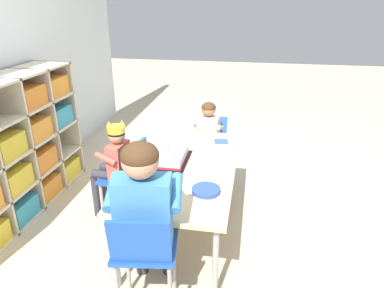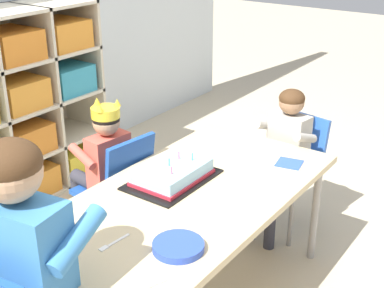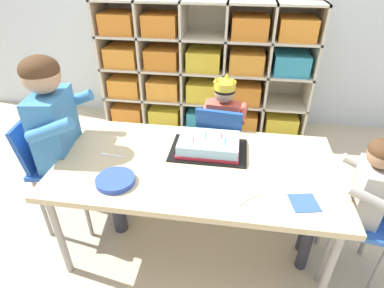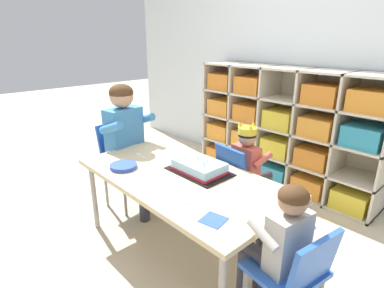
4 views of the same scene
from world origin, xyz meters
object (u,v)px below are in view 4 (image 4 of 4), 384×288
at_px(child_with_crown, 250,162).
at_px(fork_at_table_front_edge, 163,159).
at_px(classroom_chair_guest_side, 293,273).
at_px(classroom_chair_blue, 238,181).
at_px(activity_table, 180,181).
at_px(birthday_cake_on_tray, 199,167).
at_px(adult_helper_seated, 129,134).
at_px(fork_beside_plate_stack, 141,156).
at_px(guest_at_table_side, 279,239).
at_px(fork_near_cake_tray, 102,160).
at_px(fork_by_napkin, 179,202).
at_px(paper_plate_stack, 123,166).
at_px(classroom_chair_adult_side, 122,155).

bearing_deg(child_with_crown, fork_at_table_front_edge, 58.99).
bearing_deg(classroom_chair_guest_side, classroom_chair_blue, -117.06).
height_order(activity_table, birthday_cake_on_tray, birthday_cake_on_tray).
bearing_deg(fork_at_table_front_edge, adult_helper_seated, 39.52).
distance_m(classroom_chair_blue, fork_beside_plate_stack, 0.76).
height_order(child_with_crown, adult_helper_seated, adult_helper_seated).
relative_size(classroom_chair_blue, fork_beside_plate_stack, 5.02).
height_order(activity_table, guest_at_table_side, guest_at_table_side).
distance_m(fork_near_cake_tray, fork_at_table_front_edge, 0.44).
distance_m(guest_at_table_side, fork_by_napkin, 0.55).
xyz_separation_m(activity_table, fork_by_napkin, (0.26, -0.24, 0.04)).
bearing_deg(activity_table, fork_beside_plate_stack, 179.46).
xyz_separation_m(activity_table, birthday_cake_on_tray, (0.05, 0.13, 0.07)).
bearing_deg(fork_at_table_front_edge, birthday_cake_on_tray, -135.33).
height_order(activity_table, paper_plate_stack, paper_plate_stack).
relative_size(activity_table, birthday_cake_on_tray, 3.48).
xyz_separation_m(fork_by_napkin, fork_beside_plate_stack, (-0.72, 0.24, 0.00)).
distance_m(classroom_chair_adult_side, fork_near_cake_tray, 0.42).
distance_m(classroom_chair_adult_side, birthday_cake_on_tray, 0.90).
xyz_separation_m(classroom_chair_guest_side, fork_beside_plate_stack, (-1.34, 0.07, 0.18)).
xyz_separation_m(activity_table, classroom_chair_guest_side, (0.87, -0.07, -0.13)).
xyz_separation_m(classroom_chair_blue, guest_at_table_side, (0.68, -0.55, 0.13)).
xyz_separation_m(classroom_chair_guest_side, fork_by_napkin, (-0.61, -0.17, 0.18)).
xyz_separation_m(birthday_cake_on_tray, fork_at_table_front_edge, (-0.35, -0.04, -0.03)).
bearing_deg(fork_near_cake_tray, guest_at_table_side, 28.68).
height_order(birthday_cake_on_tray, paper_plate_stack, birthday_cake_on_tray).
distance_m(child_with_crown, fork_at_table_front_edge, 0.66).
height_order(classroom_chair_guest_side, fork_at_table_front_edge, classroom_chair_guest_side).
height_order(paper_plate_stack, fork_at_table_front_edge, paper_plate_stack).
bearing_deg(guest_at_table_side, paper_plate_stack, -73.32).
height_order(child_with_crown, classroom_chair_guest_side, child_with_crown).
bearing_deg(activity_table, classroom_chair_blue, 79.23).
bearing_deg(classroom_chair_guest_side, classroom_chair_adult_side, -85.35).
xyz_separation_m(classroom_chair_blue, fork_at_table_front_edge, (-0.39, -0.41, 0.17)).
height_order(activity_table, classroom_chair_guest_side, classroom_chair_guest_side).
xyz_separation_m(guest_at_table_side, birthday_cake_on_tray, (-0.73, 0.18, 0.08)).
relative_size(classroom_chair_blue, fork_by_napkin, 6.79).
distance_m(guest_at_table_side, fork_beside_plate_stack, 1.24).
distance_m(classroom_chair_guest_side, paper_plate_stack, 1.25).
bearing_deg(fork_near_cake_tray, fork_at_table_front_edge, 69.95).
relative_size(child_with_crown, fork_at_table_front_edge, 7.64).
bearing_deg(fork_at_table_front_edge, classroom_chair_adult_side, 41.01).
height_order(classroom_chair_blue, fork_by_napkin, classroom_chair_blue).
bearing_deg(birthday_cake_on_tray, paper_plate_stack, -140.29).
bearing_deg(classroom_chair_guest_side, paper_plate_stack, -74.63).
bearing_deg(fork_near_cake_tray, classroom_chair_blue, 68.14).
height_order(classroom_chair_adult_side, fork_at_table_front_edge, classroom_chair_adult_side).
xyz_separation_m(activity_table, fork_near_cake_tray, (-0.59, -0.25, 0.04)).
bearing_deg(fork_near_cake_tray, classroom_chair_guest_side, 27.55).
relative_size(activity_table, fork_near_cake_tray, 10.82).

